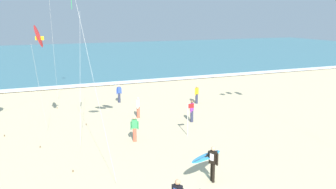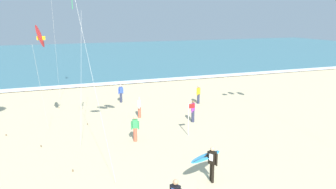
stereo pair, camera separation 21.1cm
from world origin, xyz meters
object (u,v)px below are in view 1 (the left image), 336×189
bystander_green_top (135,129)px  bystander_white_top (138,107)px  bystander_purple_top (192,111)px  surfer_trailing (210,159)px  bystander_yellow_top (197,94)px  lifeguard_flag (189,116)px  kite_delta_scarlet_distant (39,36)px  bystander_blue_top (119,93)px

bystander_green_top → bystander_white_top: bearing=70.4°
bystander_white_top → bystander_purple_top: size_ratio=1.00×
surfer_trailing → bystander_purple_top: 8.92m
surfer_trailing → bystander_purple_top: bearing=69.4°
bystander_white_top → bystander_yellow_top: size_ratio=1.00×
surfer_trailing → lifeguard_flag: lifeguard_flag is taller
bystander_purple_top → lifeguard_flag: size_ratio=0.76×
bystander_white_top → bystander_purple_top: bearing=-36.7°
kite_delta_scarlet_distant → bystander_yellow_top: size_ratio=4.34×
bystander_green_top → lifeguard_flag: size_ratio=0.76×
bystander_purple_top → bystander_yellow_top: bearing=59.7°
bystander_purple_top → lifeguard_flag: lifeguard_flag is taller
bystander_yellow_top → bystander_blue_top: bearing=155.1°
surfer_trailing → bystander_yellow_top: surfer_trailing is taller
surfer_trailing → bystander_yellow_top: size_ratio=1.34×
lifeguard_flag → bystander_purple_top: bearing=59.7°
kite_delta_scarlet_distant → bystander_blue_top: (6.29, 5.79, -5.37)m
bystander_green_top → bystander_blue_top: bearing=81.4°
surfer_trailing → kite_delta_scarlet_distant: 13.05m
bystander_purple_top → lifeguard_flag: 2.83m
bystander_green_top → lifeguard_flag: 3.52m
bystander_white_top → bystander_green_top: 4.93m
kite_delta_scarlet_distant → bystander_purple_top: kite_delta_scarlet_distant is taller
surfer_trailing → bystander_blue_top: (-0.28, 15.82, -0.23)m
lifeguard_flag → kite_delta_scarlet_distant: bearing=153.7°
lifeguard_flag → bystander_yellow_top: bearing=59.7°
bystander_purple_top → surfer_trailing: bearing=-110.6°
kite_delta_scarlet_distant → bystander_purple_top: size_ratio=4.34×
surfer_trailing → kite_delta_scarlet_distant: bearing=123.2°
bystander_purple_top → bystander_green_top: (-4.89, -2.23, 0.00)m
bystander_blue_top → bystander_green_top: bearing=-98.6°
surfer_trailing → lifeguard_flag: size_ratio=1.01×
bystander_yellow_top → bystander_blue_top: (-6.13, 2.85, 0.00)m
surfer_trailing → lifeguard_flag: bearing=73.7°
bystander_yellow_top → lifeguard_flag: size_ratio=0.76×
bystander_yellow_top → bystander_green_top: same height
bystander_white_top → bystander_blue_top: bearing=92.0°
kite_delta_scarlet_distant → lifeguard_flag: (8.30, -4.10, -4.91)m
surfer_trailing → bystander_purple_top: surfer_trailing is taller
kite_delta_scarlet_distant → bystander_blue_top: 10.09m
bystander_yellow_top → bystander_purple_top: same height
bystander_white_top → lifeguard_flag: 5.18m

